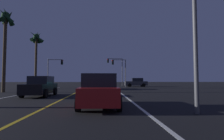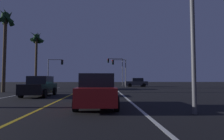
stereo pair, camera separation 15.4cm
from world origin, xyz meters
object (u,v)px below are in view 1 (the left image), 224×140
Objects in this scene: traffic_light_far_right at (115,66)px; palm_tree_left_mid at (6,25)px; car_lead_same_lane at (99,91)px; traffic_light_near_right at (119,67)px; traffic_light_near_left at (55,66)px; palm_tree_left_far at (36,43)px; car_crossing_side at (136,82)px; car_ahead_far at (103,84)px; car_oncoming at (40,86)px.

palm_tree_left_mid reaches higher than traffic_light_far_right.
traffic_light_far_right reaches higher than car_lead_same_lane.
traffic_light_near_right reaches higher than traffic_light_near_left.
car_lead_same_lane is 0.47× the size of palm_tree_left_far.
traffic_light_near_left is (-15.06, -2.11, 2.93)m from car_crossing_side.
car_lead_same_lane is at bearing 179.63° from car_ahead_far.
traffic_light_near_left is at bearing 58.93° from palm_tree_left_far.
palm_tree_left_mid is (-13.55, -17.56, 3.12)m from traffic_light_far_right.
traffic_light_far_right is (2.67, 12.25, 3.58)m from car_ahead_far.
traffic_light_near_right is (8.18, 16.79, 2.95)m from car_oncoming.
car_crossing_side is 1.00× the size of car_lead_same_lane.
car_oncoming is 0.85× the size of traffic_light_near_right.
traffic_light_near_right is (-3.60, -2.11, 2.95)m from car_crossing_side.
car_oncoming is at bearing 152.47° from car_ahead_far.
traffic_light_far_right is 0.63× the size of palm_tree_left_mid.
car_ahead_far is at bearing 152.47° from car_oncoming.
palm_tree_left_far reaches higher than car_crossing_side.
traffic_light_far_right is 22.40m from palm_tree_left_mid.
car_lead_same_lane is at bearing 84.42° from traffic_light_far_right.
palm_tree_left_far is (-17.21, -5.67, 6.49)m from car_crossing_side.
car_crossing_side is 15.49m from traffic_light_near_left.
traffic_light_far_right is at bearing 52.34° from palm_tree_left_mid.
traffic_light_far_right reaches higher than traffic_light_near_left.
traffic_light_near_right is 11.47m from traffic_light_near_left.
car_lead_same_lane is (-6.65, -25.01, 0.00)m from car_crossing_side.
car_crossing_side is 0.47× the size of palm_tree_left_far.
car_crossing_side is 6.27m from traffic_light_far_right.
car_lead_same_lane is at bearing 82.41° from traffic_light_near_right.
palm_tree_left_far is (-10.56, 19.34, 6.49)m from car_lead_same_lane.
car_oncoming is 23.92m from traffic_light_far_right.
traffic_light_far_right is at bearing -87.09° from traffic_light_near_right.
car_crossing_side and car_lead_same_lane have the same top height.
palm_tree_left_far reaches higher than traffic_light_far_right.
palm_tree_left_far reaches higher than traffic_light_near_right.
palm_tree_left_far is at bearing 73.34° from car_ahead_far.
traffic_light_near_right is 0.86× the size of traffic_light_far_right.
car_ahead_far is at bearing -38.38° from traffic_light_near_left.
car_crossing_side is at bearing 18.23° from palm_tree_left_far.
palm_tree_left_mid reaches higher than traffic_light_near_left.
traffic_light_near_left reaches higher than car_ahead_far.
car_oncoming is 0.46× the size of palm_tree_left_mid.
car_oncoming is 7.97m from car_lead_same_lane.
car_oncoming is at bearing -39.95° from palm_tree_left_mid.
traffic_light_near_right reaches higher than car_oncoming.
palm_tree_left_mid is at bearing 52.34° from traffic_light_far_right.
palm_tree_left_far reaches higher than car_oncoming.
car_ahead_far is at bearing -0.37° from car_lead_same_lane.
car_ahead_far is at bearing -16.66° from palm_tree_left_far.
car_ahead_far is 12.89m from palm_tree_left_far.
palm_tree_left_far is (-13.33, -9.06, 2.92)m from traffic_light_far_right.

